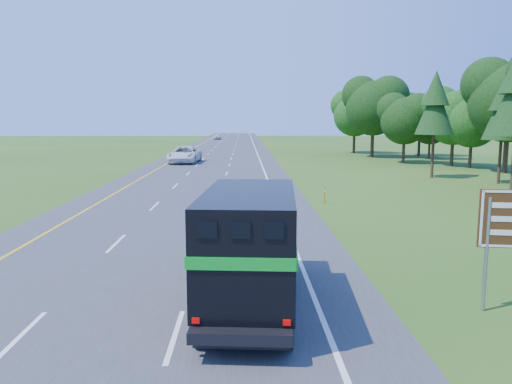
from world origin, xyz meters
TOP-DOWN VIEW (x-y plane):
  - ground at (0.00, 0.00)m, footprint 300.00×300.00m
  - road at (0.00, 50.00)m, footprint 15.00×260.00m
  - lane_markings at (0.00, 50.00)m, footprint 11.15×260.00m
  - horse_truck at (3.67, 3.95)m, footprint 2.84×7.52m
  - white_suv at (-3.53, 49.84)m, footprint 3.65×7.22m
  - far_car at (-3.27, 119.09)m, footprint 1.71×4.07m
  - delineator at (8.43, 20.76)m, footprint 0.09×0.05m

SIDE VIEW (x-z plane):
  - ground at x=0.00m, z-range 0.00..0.00m
  - road at x=0.00m, z-range 0.00..0.04m
  - lane_markings at x=0.00m, z-range 0.04..0.05m
  - delineator at x=8.43m, z-range 0.04..1.08m
  - far_car at x=-3.27m, z-range 0.04..1.42m
  - white_suv at x=-3.53m, z-range 0.04..2.00m
  - horse_truck at x=3.67m, z-range 0.15..3.42m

